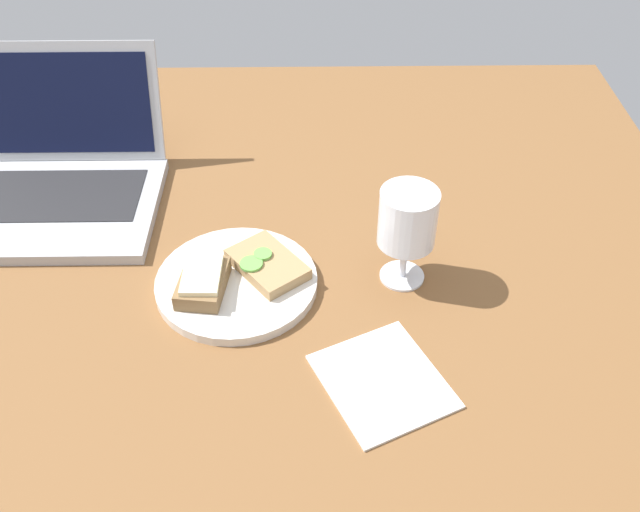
% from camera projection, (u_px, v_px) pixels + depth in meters
% --- Properties ---
extents(wooden_table, '(1.40, 1.40, 0.03)m').
position_uv_depth(wooden_table, '(263.00, 296.00, 1.04)').
color(wooden_table, brown).
rests_on(wooden_table, ground).
extents(plate, '(0.23, 0.23, 0.02)m').
position_uv_depth(plate, '(237.00, 283.00, 1.03)').
color(plate, silver).
rests_on(plate, wooden_table).
extents(sandwich_with_cucumber, '(0.13, 0.14, 0.02)m').
position_uv_depth(sandwich_with_cucumber, '(267.00, 264.00, 1.04)').
color(sandwich_with_cucumber, '#A88456').
rests_on(sandwich_with_cucumber, plate).
extents(sandwich_with_cheese, '(0.07, 0.10, 0.03)m').
position_uv_depth(sandwich_with_cheese, '(203.00, 282.00, 1.00)').
color(sandwich_with_cheese, brown).
rests_on(sandwich_with_cheese, plate).
extents(wine_glass, '(0.08, 0.08, 0.15)m').
position_uv_depth(wine_glass, '(407.00, 222.00, 0.98)').
color(wine_glass, white).
rests_on(wine_glass, wooden_table).
extents(laptop, '(0.32, 0.32, 0.21)m').
position_uv_depth(laptop, '(60.00, 179.00, 1.17)').
color(laptop, '#ADAFB5').
rests_on(laptop, wooden_table).
extents(napkin, '(0.20, 0.20, 0.00)m').
position_uv_depth(napkin, '(383.00, 381.00, 0.90)').
color(napkin, white).
rests_on(napkin, wooden_table).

